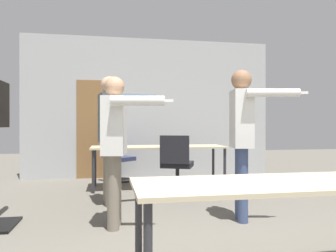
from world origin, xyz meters
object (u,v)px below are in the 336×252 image
(office_chair_far_right, at_px, (177,168))
(office_chair_mid_tucked, at_px, (117,160))
(person_center_tall, at_px, (116,137))
(person_far_watching, at_px, (243,128))
(person_right_polo, at_px, (110,128))

(office_chair_far_right, xyz_separation_m, office_chair_mid_tucked, (-0.87, 1.57, -0.04))
(office_chair_far_right, bearing_deg, office_chair_mid_tucked, 140.64)
(person_center_tall, relative_size, office_chair_far_right, 1.71)
(person_far_watching, xyz_separation_m, person_center_tall, (-1.46, 0.00, -0.09))
(office_chair_mid_tucked, bearing_deg, person_center_tall, -42.09)
(person_right_polo, distance_m, office_chair_far_right, 1.22)
(person_far_watching, xyz_separation_m, office_chair_mid_tucked, (-1.38, 2.93, -0.66))
(person_center_tall, bearing_deg, person_right_polo, -168.07)
(person_far_watching, height_order, office_chair_mid_tucked, person_far_watching)
(office_chair_far_right, bearing_deg, person_right_polo, -141.11)
(person_right_polo, relative_size, person_far_watching, 1.02)
(person_right_polo, height_order, office_chair_far_right, person_right_polo)
(person_far_watching, distance_m, office_chair_far_right, 1.57)
(person_far_watching, relative_size, office_chair_mid_tucked, 1.94)
(person_right_polo, height_order, office_chair_mid_tucked, person_right_polo)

